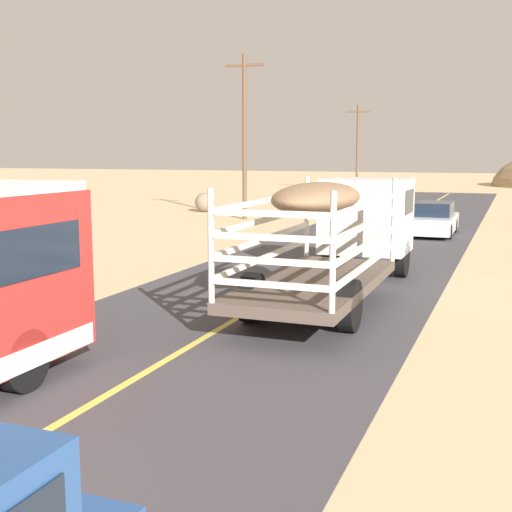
{
  "coord_description": "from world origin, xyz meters",
  "views": [
    {
      "loc": [
        5.72,
        -3.87,
        3.72
      ],
      "look_at": [
        0.0,
        10.99,
        1.27
      ],
      "focal_mm": 47.71,
      "sensor_mm": 36.0,
      "label": 1
    }
  ],
  "objects_px": {
    "livestock_truck": "(350,223)",
    "power_pole_far": "(358,146)",
    "car_far": "(434,220)",
    "boulder_mid_field": "(205,202)",
    "power_pole_mid": "(245,132)"
  },
  "relations": [
    {
      "from": "livestock_truck",
      "to": "power_pole_far",
      "type": "xyz_separation_m",
      "value": [
        -9.88,
        44.73,
        2.46
      ]
    },
    {
      "from": "car_far",
      "to": "boulder_mid_field",
      "type": "height_order",
      "value": "car_far"
    },
    {
      "from": "livestock_truck",
      "to": "power_pole_far",
      "type": "distance_m",
      "value": 45.88
    },
    {
      "from": "livestock_truck",
      "to": "boulder_mid_field",
      "type": "distance_m",
      "value": 24.51
    },
    {
      "from": "car_far",
      "to": "power_pole_mid",
      "type": "bearing_deg",
      "value": 160.63
    },
    {
      "from": "livestock_truck",
      "to": "car_far",
      "type": "distance_m",
      "value": 13.16
    },
    {
      "from": "car_far",
      "to": "power_pole_far",
      "type": "relative_size",
      "value": 0.55
    },
    {
      "from": "livestock_truck",
      "to": "power_pole_mid",
      "type": "relative_size",
      "value": 1.09
    },
    {
      "from": "power_pole_mid",
      "to": "livestock_truck",
      "type": "bearing_deg",
      "value": -59.59
    },
    {
      "from": "power_pole_far",
      "to": "livestock_truck",
      "type": "bearing_deg",
      "value": -77.54
    },
    {
      "from": "car_far",
      "to": "power_pole_far",
      "type": "distance_m",
      "value": 33.57
    },
    {
      "from": "power_pole_far",
      "to": "boulder_mid_field",
      "type": "relative_size",
      "value": 6.6
    },
    {
      "from": "livestock_truck",
      "to": "boulder_mid_field",
      "type": "bearing_deg",
      "value": 124.61
    },
    {
      "from": "car_far",
      "to": "power_pole_mid",
      "type": "distance_m",
      "value": 11.99
    },
    {
      "from": "power_pole_mid",
      "to": "car_far",
      "type": "bearing_deg",
      "value": -19.37
    }
  ]
}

